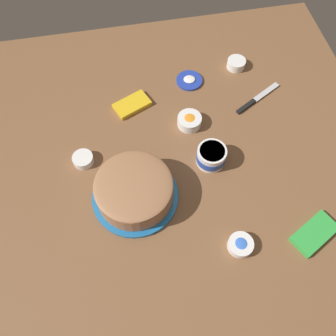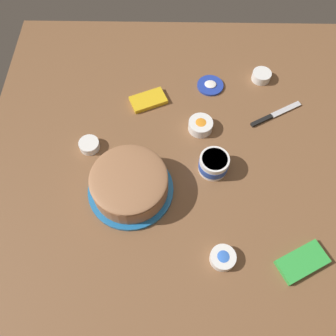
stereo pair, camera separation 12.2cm
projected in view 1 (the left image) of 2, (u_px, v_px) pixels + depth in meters
The scene contains 11 objects.
ground_plane at pixel (184, 160), 1.31m from camera, with size 1.54×1.54×0.00m, color brown.
frosted_cake at pixel (134, 191), 1.19m from camera, with size 0.30×0.30×0.11m.
frosting_tub at pixel (211, 156), 1.27m from camera, with size 0.11×0.11×0.07m.
frosting_tub_lid at pixel (189, 80), 1.49m from camera, with size 0.11×0.11×0.02m.
spreading_knife at pixel (254, 101), 1.43m from camera, with size 0.22×0.13×0.01m.
sprinkle_bowl_orange at pixel (189, 121), 1.36m from camera, with size 0.09×0.09×0.04m.
sprinkle_bowl_blue at pixel (241, 245), 1.13m from camera, with size 0.08×0.08×0.03m.
sprinkle_bowl_pink at pixel (236, 64), 1.52m from camera, with size 0.08×0.08×0.04m.
sprinkle_bowl_yellow at pixel (83, 159), 1.29m from camera, with size 0.08×0.08×0.03m.
candy_box_lower at pixel (132, 105), 1.42m from camera, with size 0.14×0.08×0.02m, color yellow.
candy_box_upper at pixel (314, 233), 1.16m from camera, with size 0.16×0.08×0.02m, color green.
Camera 1 is at (-0.18, -0.63, 1.13)m, focal length 37.60 mm.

